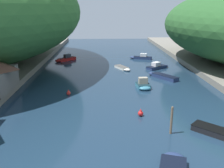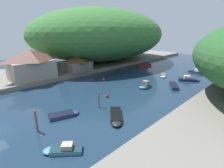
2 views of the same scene
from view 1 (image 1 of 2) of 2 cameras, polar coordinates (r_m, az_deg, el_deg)
name	(u,v)px [view 1 (image 1 of 2)]	position (r m, az deg, el deg)	size (l,w,h in m)	color
water_surface	(117,88)	(38.85, 1.25, -0.90)	(130.00, 130.00, 0.00)	#192D42
boat_near_quay	(161,76)	(45.30, 11.24, 1.82)	(4.84, 6.08, 0.67)	navy
boat_far_right_bank	(141,57)	(61.51, 6.57, 6.09)	(5.56, 2.79, 1.39)	navy
boat_open_rowboat	(143,85)	(38.84, 7.19, -0.28)	(2.15, 3.29, 1.63)	teal
boat_moored_right	(173,168)	(20.51, 13.76, -18.18)	(3.26, 5.07, 0.55)	navy
boat_yellow_tender	(65,59)	(59.95, -10.68, 5.67)	(4.92, 4.79, 1.51)	red
boat_red_skiff	(158,66)	(52.36, 10.51, 3.99)	(5.44, 4.46, 1.38)	navy
boat_small_dinghy	(123,68)	(50.78, 2.56, 3.66)	(3.30, 4.80, 0.50)	silver
mooring_post_middle	(172,120)	(25.24, 13.45, -8.03)	(0.23, 0.23, 2.88)	brown
channel_buoy_near	(141,113)	(29.01, 6.55, -6.62)	(0.62, 0.62, 0.93)	red
channel_buoy_far	(69,93)	(36.12, -9.91, -2.00)	(0.57, 0.57, 0.85)	red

